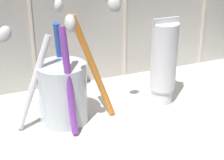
# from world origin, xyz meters

# --- Properties ---
(sink_counter) EXTENTS (0.64, 0.30, 0.02)m
(sink_counter) POSITION_xyz_m (0.00, 0.00, 0.01)
(sink_counter) COLOR silver
(sink_counter) RESTS_ON ground
(toothbrush_cup) EXTENTS (0.17, 0.13, 0.18)m
(toothbrush_cup) POSITION_xyz_m (-0.13, 0.03, 0.07)
(toothbrush_cup) COLOR silver
(toothbrush_cup) RESTS_ON sink_counter
(toothpaste_tube) EXTENTS (0.04, 0.04, 0.14)m
(toothpaste_tube) POSITION_xyz_m (0.03, 0.03, 0.09)
(toothpaste_tube) COLOR white
(toothpaste_tube) RESTS_ON sink_counter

